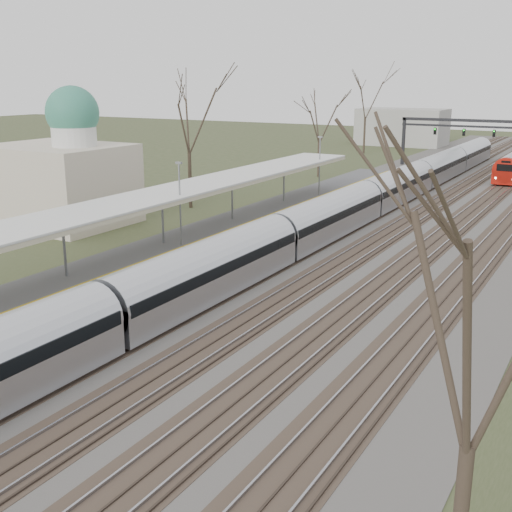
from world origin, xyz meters
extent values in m
cube|color=#474442|center=(0.00, 55.00, 0.05)|extent=(24.00, 160.00, 0.10)
cube|color=#4C3828|center=(-6.00, 55.00, 0.09)|extent=(2.60, 160.00, 0.06)
cube|color=gray|center=(-6.72, 55.00, 0.16)|extent=(0.07, 160.00, 0.12)
cube|color=gray|center=(-5.28, 55.00, 0.16)|extent=(0.07, 160.00, 0.12)
cube|color=#4C3828|center=(-2.50, 55.00, 0.09)|extent=(2.60, 160.00, 0.06)
cube|color=gray|center=(-3.22, 55.00, 0.16)|extent=(0.07, 160.00, 0.12)
cube|color=gray|center=(-1.78, 55.00, 0.16)|extent=(0.07, 160.00, 0.12)
cube|color=#4C3828|center=(1.00, 55.00, 0.09)|extent=(2.60, 160.00, 0.06)
cube|color=gray|center=(0.28, 55.00, 0.16)|extent=(0.07, 160.00, 0.12)
cube|color=gray|center=(1.72, 55.00, 0.16)|extent=(0.07, 160.00, 0.12)
cube|color=#4C3828|center=(4.50, 55.00, 0.09)|extent=(2.60, 160.00, 0.06)
cube|color=gray|center=(3.78, 55.00, 0.16)|extent=(0.07, 160.00, 0.12)
cube|color=gray|center=(5.22, 55.00, 0.16)|extent=(0.07, 160.00, 0.12)
cube|color=#4C3828|center=(8.00, 55.00, 0.09)|extent=(2.60, 160.00, 0.06)
cube|color=gray|center=(7.28, 55.00, 0.16)|extent=(0.07, 160.00, 0.12)
cube|color=#9E9B93|center=(-9.05, 37.50, 0.50)|extent=(3.50, 69.00, 1.00)
cylinder|color=slate|center=(-9.05, 26.00, 2.50)|extent=(0.14, 0.14, 3.00)
cylinder|color=slate|center=(-9.05, 34.00, 2.50)|extent=(0.14, 0.14, 3.00)
cylinder|color=slate|center=(-9.05, 42.00, 2.50)|extent=(0.14, 0.14, 3.00)
cylinder|color=slate|center=(-9.05, 50.00, 2.50)|extent=(0.14, 0.14, 3.00)
cube|color=silver|center=(-9.05, 33.00, 4.05)|extent=(4.10, 50.00, 0.12)
cube|color=#C2BA96|center=(-9.05, 33.00, 3.88)|extent=(4.10, 50.00, 0.25)
cube|color=beige|center=(-22.00, 38.00, 3.00)|extent=(10.00, 8.00, 6.00)
cylinder|color=silver|center=(-20.00, 38.00, 7.20)|extent=(3.20, 3.20, 2.50)
sphere|color=#327E6B|center=(-20.00, 38.00, 8.40)|extent=(3.80, 3.80, 3.80)
cube|color=black|center=(-10.00, 85.00, 3.00)|extent=(0.35, 0.35, 6.00)
cube|color=black|center=(0.25, 85.00, 5.90)|extent=(21.00, 0.35, 0.35)
cube|color=black|center=(0.25, 85.00, 5.20)|extent=(21.00, 0.25, 0.25)
cube|color=black|center=(-6.00, 84.80, 4.50)|extent=(0.32, 0.22, 0.85)
sphere|color=#0CFF19|center=(-6.00, 84.66, 4.75)|extent=(0.16, 0.16, 0.16)
cube|color=black|center=(-2.50, 84.80, 4.50)|extent=(0.32, 0.22, 0.85)
sphere|color=#0CFF19|center=(-2.50, 84.66, 4.75)|extent=(0.16, 0.16, 0.16)
cube|color=black|center=(1.00, 84.80, 4.50)|extent=(0.32, 0.22, 0.85)
sphere|color=#0CFF19|center=(1.00, 84.66, 4.75)|extent=(0.16, 0.16, 0.16)
cylinder|color=#2D231C|center=(-17.00, 48.00, 2.48)|extent=(0.30, 0.30, 4.95)
cube|color=#B7BAC2|center=(-2.50, 51.55, 1.10)|extent=(2.55, 90.00, 1.60)
cylinder|color=#B7BAC2|center=(-2.50, 51.55, 1.75)|extent=(2.60, 89.70, 2.60)
cube|color=black|center=(-2.50, 51.55, 1.85)|extent=(2.62, 89.40, 0.55)
cube|color=black|center=(-2.50, 51.55, 0.17)|extent=(1.80, 89.00, 0.35)
cube|color=#AA1309|center=(4.50, 72.86, 1.05)|extent=(2.55, 0.50, 1.50)
cylinder|color=#AA1309|center=(4.50, 72.91, 1.75)|extent=(2.60, 0.60, 2.60)
cube|color=black|center=(4.50, 72.64, 2.05)|extent=(1.70, 0.12, 0.70)
sphere|color=white|center=(3.65, 72.66, 0.95)|extent=(0.22, 0.22, 0.22)
camera|label=1|loc=(14.85, 3.74, 10.71)|focal=45.00mm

